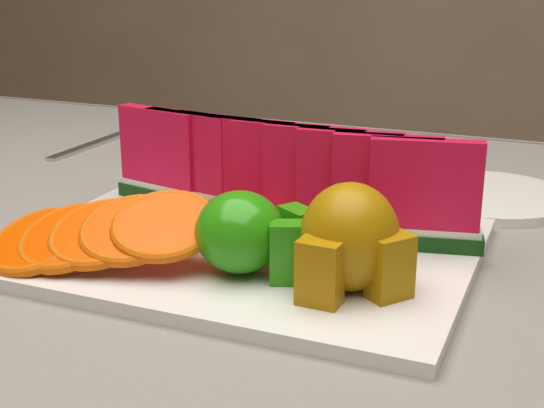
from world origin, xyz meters
The scene contains 11 objects.
table centered at (0.00, 0.00, 0.65)m, with size 1.40×0.90×0.75m.
tablecloth centered at (0.00, 0.00, 0.72)m, with size 1.53×1.03×0.20m.
platter centered at (0.09, -0.04, 0.76)m, with size 0.40×0.30×0.01m.
apple_cluster centered at (0.13, -0.10, 0.80)m, with size 0.10×0.08×0.07m.
pear_cluster centered at (0.21, -0.10, 0.81)m, with size 0.10×0.10×0.09m.
side_plate centered at (0.28, 0.21, 0.76)m, with size 0.20×0.20×0.01m.
fork centered at (-0.28, 0.25, 0.76)m, with size 0.02×0.20×0.00m.
watermelon_row centered at (0.10, 0.02, 0.82)m, with size 0.39×0.07×0.10m.
orange_fan_front centered at (0.00, -0.13, 0.80)m, with size 0.21×0.14×0.06m.
orange_fan_back centered at (0.09, 0.08, 0.79)m, with size 0.29×0.11×0.05m.
tangerine_segments centered at (0.08, -0.02, 0.78)m, with size 0.14×0.07×0.02m.
Camera 1 is at (0.36, -0.62, 1.01)m, focal length 50.00 mm.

